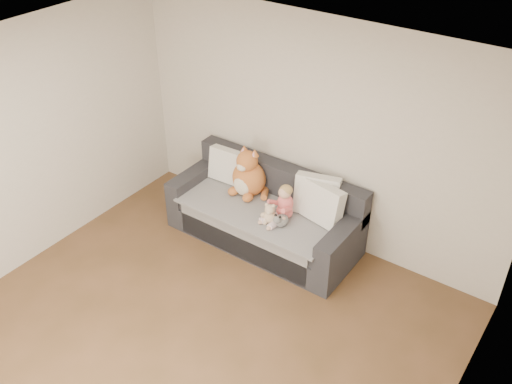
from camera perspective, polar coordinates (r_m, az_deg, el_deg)
room_shell at (r=4.80m, az=-6.96°, el=-3.65°), size 5.00×5.00×5.00m
sofa at (r=6.57m, az=0.96°, el=-2.43°), size 2.20×0.94×0.85m
cushion_left at (r=6.82m, az=-2.93°, el=2.69°), size 0.45×0.22×0.42m
cushion_right_back at (r=6.27m, az=6.12°, el=-0.30°), size 0.53×0.35×0.46m
cushion_right_front at (r=6.15m, az=6.68°, el=-1.16°), size 0.51×0.30×0.45m
toddler at (r=6.18m, az=2.71°, el=-1.30°), size 0.28×0.42×0.41m
plush_cat at (r=6.55m, az=-0.78°, el=1.61°), size 0.50×0.42×0.62m
teddy_bear at (r=6.14m, az=1.37°, el=-2.33°), size 0.19×0.15×0.25m
plush_cow at (r=6.12m, az=2.49°, el=-2.83°), size 0.14×0.22×0.17m
sippy_cup at (r=6.19m, az=1.01°, el=-2.51°), size 0.10×0.07×0.11m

